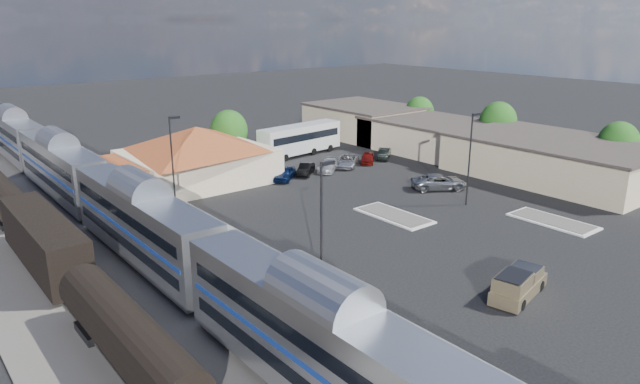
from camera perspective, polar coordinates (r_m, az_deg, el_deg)
ground at (r=48.99m, az=5.79°, el=-4.01°), size 280.00×280.00×0.00m
railbed at (r=45.46m, az=-21.40°, el=-6.77°), size 16.00×100.00×0.12m
platform at (r=46.82m, az=-10.12°, el=-5.09°), size 5.50×92.00×0.18m
passenger_train at (r=43.73m, az=-17.34°, el=-3.32°), size 3.00×104.00×5.55m
freight_cars at (r=45.60m, az=-25.85°, el=-4.72°), size 2.80×46.00×4.00m
station_depot at (r=64.53m, az=-12.21°, el=3.71°), size 18.35×12.24×6.20m
buildings_east at (r=77.79m, az=13.35°, el=5.19°), size 14.40×51.40×4.80m
traffic_island_south at (r=52.96m, az=7.39°, el=-2.33°), size 3.30×7.50×0.21m
traffic_island_north at (r=55.14m, az=22.25°, el=-2.71°), size 3.30×7.50×0.21m
lamp_plat_s at (r=36.11m, az=0.25°, el=-2.61°), size 1.08×0.25×9.00m
lamp_plat_n at (r=54.35m, az=-14.50°, el=3.51°), size 1.08×0.25×9.00m
lamp_lot at (r=56.31m, az=14.83°, el=3.94°), size 1.08×0.25×9.00m
tree_east_a at (r=73.40m, az=27.67°, el=4.33°), size 4.56×4.56×6.42m
tree_east_b at (r=80.91m, az=17.37°, el=6.72°), size 4.94×4.94×6.96m
tree_east_c at (r=89.45m, az=9.91°, el=7.84°), size 4.41×4.41×6.21m
tree_depot at (r=73.00m, az=-9.08°, el=6.10°), size 4.71×4.71×6.63m
pickup_truck at (r=39.80m, az=19.28°, el=-8.65°), size 5.66×3.07×1.85m
suv at (r=62.05m, az=11.86°, el=1.00°), size 6.40×5.42×1.63m
coach_bus at (r=76.08m, az=-2.00°, el=5.43°), size 12.80×4.07×4.04m
person_a at (r=34.18m, az=1.92°, el=-11.51°), size 0.63×0.80×1.92m
person_b at (r=46.11m, az=-11.62°, el=-4.31°), size 0.73×0.88×1.64m
parked_car_a at (r=64.40m, az=-3.55°, el=1.85°), size 4.52×4.11×1.49m
parked_car_b at (r=66.48m, az=-1.44°, el=2.29°), size 4.07×3.74×1.35m
parked_car_c at (r=68.17m, az=0.85°, el=2.67°), size 4.94×4.35×1.37m
parked_car_d at (r=70.40m, az=2.71°, el=3.14°), size 5.46×5.06×1.42m
parked_car_e at (r=72.30m, az=4.78°, el=3.43°), size 3.94×3.83×1.34m
parked_car_f at (r=74.69m, az=6.42°, el=3.81°), size 4.06×3.64×1.34m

